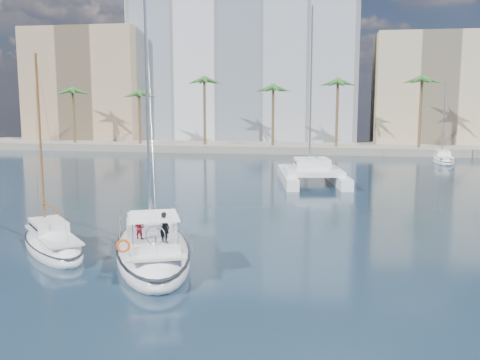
# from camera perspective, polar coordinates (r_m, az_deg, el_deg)

# --- Properties ---
(ground) EXTENTS (160.00, 160.00, 0.00)m
(ground) POSITION_cam_1_polar(r_m,az_deg,el_deg) (31.92, 1.09, -7.06)
(ground) COLOR black
(ground) RESTS_ON ground
(quay) EXTENTS (120.00, 14.00, 1.20)m
(quay) POSITION_cam_1_polar(r_m,az_deg,el_deg) (91.86, 6.81, 3.48)
(quay) COLOR gray
(quay) RESTS_ON ground
(building_modern) EXTENTS (42.00, 16.00, 28.00)m
(building_modern) POSITION_cam_1_polar(r_m,az_deg,el_deg) (104.86, 0.59, 11.48)
(building_modern) COLOR silver
(building_modern) RESTS_ON ground
(building_tan_left) EXTENTS (22.00, 14.00, 22.00)m
(building_tan_left) POSITION_cam_1_polar(r_m,az_deg,el_deg) (109.80, -15.63, 9.47)
(building_tan_left) COLOR tan
(building_tan_left) RESTS_ON ground
(building_beige) EXTENTS (20.00, 14.00, 20.00)m
(building_beige) POSITION_cam_1_polar(r_m,az_deg,el_deg) (101.91, 19.78, 8.82)
(building_beige) COLOR tan
(building_beige) RESTS_ON ground
(palm_left) EXTENTS (3.60, 3.60, 12.30)m
(palm_left) POSITION_cam_1_polar(r_m,az_deg,el_deg) (95.55, -14.31, 9.28)
(palm_left) COLOR brown
(palm_left) RESTS_ON ground
(palm_centre) EXTENTS (3.60, 3.60, 12.30)m
(palm_centre) POSITION_cam_1_polar(r_m,az_deg,el_deg) (87.54, 6.79, 9.58)
(palm_centre) COLOR brown
(palm_centre) RESTS_ON ground
(main_sloop) EXTENTS (8.16, 12.90, 18.29)m
(main_sloop) POSITION_cam_1_polar(r_m,az_deg,el_deg) (29.74, -9.30, -7.25)
(main_sloop) COLOR white
(main_sloop) RESTS_ON ground
(small_sloop) EXTENTS (7.49, 7.88, 11.89)m
(small_sloop) POSITION_cam_1_polar(r_m,az_deg,el_deg) (32.58, -19.37, -6.44)
(small_sloop) COLOR white
(small_sloop) RESTS_ON ground
(catamaran) EXTENTS (8.34, 13.52, 18.36)m
(catamaran) POSITION_cam_1_polar(r_m,az_deg,el_deg) (56.67, 7.68, 0.93)
(catamaran) COLOR white
(catamaran) RESTS_ON ground
(seagull) EXTENTS (1.17, 0.50, 0.22)m
(seagull) POSITION_cam_1_polar(r_m,az_deg,el_deg) (38.82, -7.91, -3.62)
(seagull) COLOR silver
(seagull) RESTS_ON ground
(moored_yacht_a) EXTENTS (3.37, 9.52, 11.90)m
(moored_yacht_a) POSITION_cam_1_polar(r_m,az_deg,el_deg) (79.38, 20.84, 1.76)
(moored_yacht_a) COLOR white
(moored_yacht_a) RESTS_ON ground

